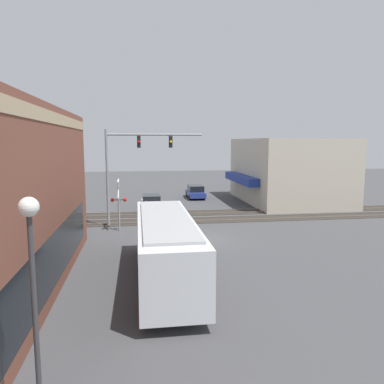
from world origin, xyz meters
name	(u,v)px	position (x,y,z in m)	size (l,w,h in m)	color
ground_plane	(199,239)	(0.00, 0.00, 0.00)	(120.00, 120.00, 0.00)	#424244
shop_building	(287,170)	(14.56, -12.16, 3.41)	(13.57, 10.58, 6.84)	beige
city_bus	(166,245)	(-7.21, 2.80, 1.69)	(10.72, 2.59, 3.07)	silver
traffic_signal_gantry	(133,157)	(4.96, 4.36, 5.39)	(0.42, 7.44, 7.46)	gray
crossing_signal	(119,200)	(3.32, 5.45, 2.30)	(1.41, 1.18, 3.81)	gray
streetlamp	(34,295)	(-15.98, 6.34, 3.18)	(0.44, 0.44, 5.35)	#38383A
rail_track_near	(188,220)	(6.00, 0.00, 0.03)	(2.60, 60.00, 0.15)	#332D28
rail_track_far	(183,213)	(9.20, 0.00, 0.03)	(2.60, 60.00, 0.15)	#332D28
parked_car_white	(151,203)	(11.09, 2.80, 0.71)	(4.21, 1.82, 1.54)	silver
parked_car_blue	(195,192)	(18.47, -2.60, 0.70)	(4.55, 1.82, 1.51)	navy
pedestrian_near_bus	(210,270)	(-8.43, 0.92, 0.83)	(0.34, 0.34, 1.64)	#2D3351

